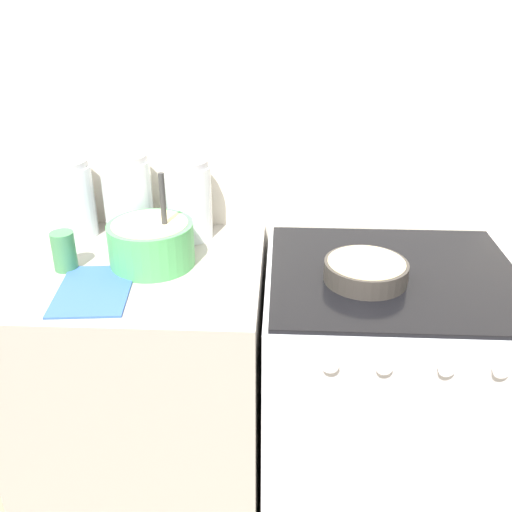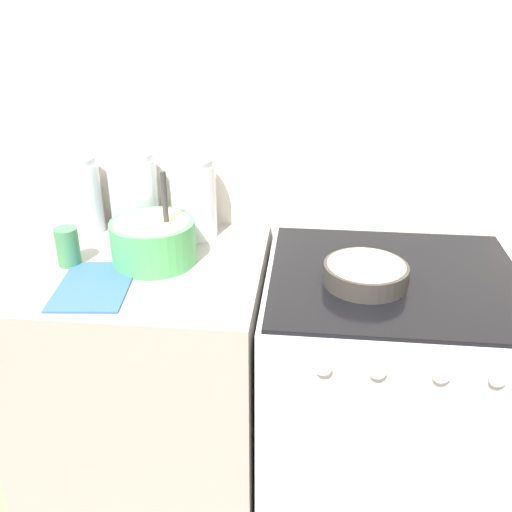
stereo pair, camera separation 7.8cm
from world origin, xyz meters
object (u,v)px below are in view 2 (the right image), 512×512
stove (381,402)px  storage_jar_left (77,200)px  storage_jar_middle (135,200)px  mixing_bowl (153,239)px  tin_can (68,247)px  baking_pan (366,273)px  storage_jar_right (194,204)px

stove → storage_jar_left: (-1.00, 0.22, 0.56)m
storage_jar_middle → stove: bearing=-15.3°
mixing_bowl → tin_can: bearing=-169.5°
stove → mixing_bowl: mixing_bowl is taller
storage_jar_left → stove: bearing=-12.5°
baking_pan → storage_jar_middle: size_ratio=0.86×
storage_jar_middle → baking_pan: bearing=-20.8°
stove → storage_jar_right: size_ratio=3.55×
storage_jar_right → tin_can: storage_jar_right is taller
storage_jar_left → storage_jar_middle: storage_jar_middle is taller
storage_jar_right → stove: bearing=-19.8°
storage_jar_right → mixing_bowl: bearing=-111.8°
mixing_bowl → storage_jar_middle: mixing_bowl is taller
stove → storage_jar_right: bearing=160.2°
mixing_bowl → storage_jar_middle: bearing=119.2°
stove → mixing_bowl: bearing=178.3°
storage_jar_right → storage_jar_left: bearing=180.0°
stove → storage_jar_middle: storage_jar_middle is taller
mixing_bowl → storage_jar_left: mixing_bowl is taller
baking_pan → storage_jar_middle: storage_jar_middle is taller
storage_jar_left → tin_can: bearing=-75.4°
baking_pan → storage_jar_middle: bearing=159.2°
mixing_bowl → baking_pan: 0.61m
baking_pan → mixing_bowl: bearing=173.2°
mixing_bowl → tin_can: size_ratio=2.44×
storage_jar_left → storage_jar_right: (0.39, 0.00, 0.00)m
storage_jar_middle → tin_can: bearing=-117.7°
storage_jar_left → storage_jar_middle: 0.19m
mixing_bowl → storage_jar_left: size_ratio=1.12×
storage_jar_left → tin_can: 0.26m
storage_jar_left → storage_jar_middle: bearing=-0.0°
baking_pan → storage_jar_left: bearing=163.3°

